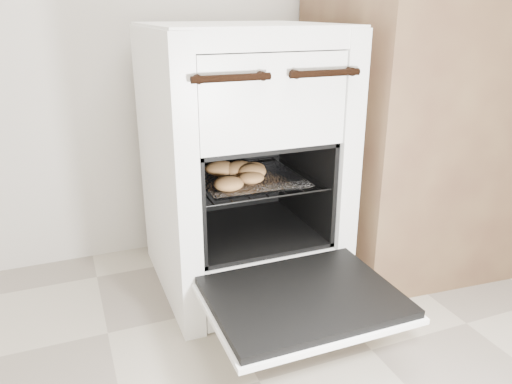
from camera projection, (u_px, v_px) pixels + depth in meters
stove at (241, 166)px, 1.60m from camera, size 0.54×0.61×0.83m
oven_door at (303, 299)px, 1.28m from camera, size 0.49×0.38×0.03m
oven_rack at (247, 179)px, 1.56m from camera, size 0.40×0.38×0.01m
foil_sheet at (249, 179)px, 1.54m from camera, size 0.31×0.27×0.01m
baked_rolls at (239, 172)px, 1.53m from camera, size 0.22×0.27×0.04m
counter at (455, 119)px, 1.84m from camera, size 1.04×0.74×1.00m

